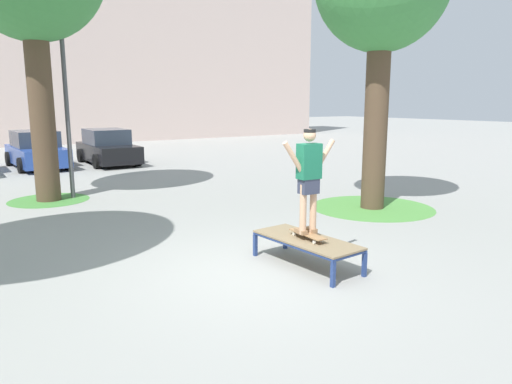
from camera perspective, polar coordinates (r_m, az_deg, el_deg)
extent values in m
plane|color=#999993|center=(7.72, 0.65, -9.44)|extent=(120.00, 120.00, 0.00)
cube|color=beige|center=(34.87, -21.93, 17.89)|extent=(37.97, 4.00, 14.92)
cube|color=navy|center=(8.41, -0.09, -6.37)|extent=(0.06, 0.06, 0.38)
cube|color=navy|center=(8.84, 3.52, -5.54)|extent=(0.06, 0.06, 0.38)
cube|color=navy|center=(7.13, 9.17, -9.72)|extent=(0.06, 0.06, 0.38)
cube|color=navy|center=(7.63, 12.80, -8.47)|extent=(0.06, 0.06, 0.38)
cylinder|color=navy|center=(7.67, 4.16, -6.41)|extent=(0.20, 1.90, 0.05)
cylinder|color=navy|center=(8.14, 7.84, -5.48)|extent=(0.20, 1.90, 0.05)
cylinder|color=navy|center=(8.56, 1.77, -4.57)|extent=(0.76, 0.11, 0.05)
cylinder|color=navy|center=(7.30, 11.11, -7.49)|extent=(0.76, 0.11, 0.05)
cube|color=#847051|center=(7.89, 6.06, -5.66)|extent=(0.90, 1.95, 0.03)
cube|color=#9E754C|center=(7.85, 6.18, -5.00)|extent=(0.25, 0.81, 0.02)
cylinder|color=silver|center=(8.04, 4.56, -5.00)|extent=(0.03, 0.06, 0.06)
cylinder|color=silver|center=(8.13, 5.43, -4.85)|extent=(0.03, 0.06, 0.06)
cylinder|color=silver|center=(7.61, 6.96, -5.97)|extent=(0.03, 0.06, 0.06)
cylinder|color=silver|center=(7.70, 7.86, -5.79)|extent=(0.03, 0.06, 0.06)
cylinder|color=tan|center=(7.69, 5.64, -2.10)|extent=(0.11, 0.11, 0.82)
cube|color=#99704C|center=(7.82, 5.38, -4.71)|extent=(0.11, 0.25, 0.07)
cylinder|color=tan|center=(7.81, 6.83, -1.93)|extent=(0.11, 0.11, 0.82)
cube|color=#99704C|center=(7.94, 6.56, -4.51)|extent=(0.11, 0.25, 0.07)
cube|color=#33384C|center=(7.68, 6.30, 0.71)|extent=(0.31, 0.22, 0.24)
cube|color=#196647|center=(7.62, 6.36, 3.67)|extent=(0.37, 0.24, 0.56)
cylinder|color=tan|center=(7.43, 4.50, 4.13)|extent=(0.40, 0.10, 0.52)
cylinder|color=tan|center=(7.79, 8.15, 4.35)|extent=(0.40, 0.10, 0.52)
sphere|color=tan|center=(7.58, 6.42, 6.75)|extent=(0.20, 0.20, 0.20)
cylinder|color=black|center=(7.57, 6.43, 7.28)|extent=(0.19, 0.19, 0.05)
cylinder|color=brown|center=(12.29, 14.09, 7.64)|extent=(0.58, 0.58, 4.14)
cylinder|color=#519342|center=(12.56, 13.66, -1.81)|extent=(3.10, 3.10, 0.01)
cylinder|color=brown|center=(14.06, -24.14, 8.22)|extent=(0.64, 0.64, 4.55)
cylinder|color=#47893D|center=(14.30, -23.45, -0.89)|extent=(2.12, 2.12, 0.01)
cube|color=#28479E|center=(21.51, -24.66, 4.01)|extent=(1.89, 4.27, 0.70)
cube|color=#2D3847|center=(21.60, -24.88, 5.80)|extent=(1.65, 2.17, 0.64)
cylinder|color=black|center=(20.46, -21.54, 3.35)|extent=(0.25, 0.61, 0.60)
cylinder|color=black|center=(20.11, -26.22, 2.87)|extent=(0.25, 0.61, 0.60)
cylinder|color=black|center=(22.98, -23.22, 3.96)|extent=(0.25, 0.61, 0.60)
cylinder|color=black|center=(22.66, -27.40, 3.54)|extent=(0.25, 0.61, 0.60)
cube|color=black|center=(21.72, -17.23, 4.56)|extent=(1.72, 4.21, 0.70)
cube|color=#2D3847|center=(21.81, -17.44, 6.34)|extent=(1.57, 2.11, 0.64)
cylinder|color=black|center=(20.77, -13.93, 3.88)|extent=(0.22, 0.60, 0.60)
cylinder|color=black|center=(20.27, -18.46, 3.48)|extent=(0.22, 0.60, 0.60)
cylinder|color=black|center=(23.23, -16.09, 4.47)|extent=(0.22, 0.60, 0.60)
cylinder|color=black|center=(22.79, -20.18, 4.12)|extent=(0.22, 0.60, 0.60)
cylinder|color=#4C4C51|center=(14.18, -21.72, 10.33)|extent=(0.12, 0.12, 5.50)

